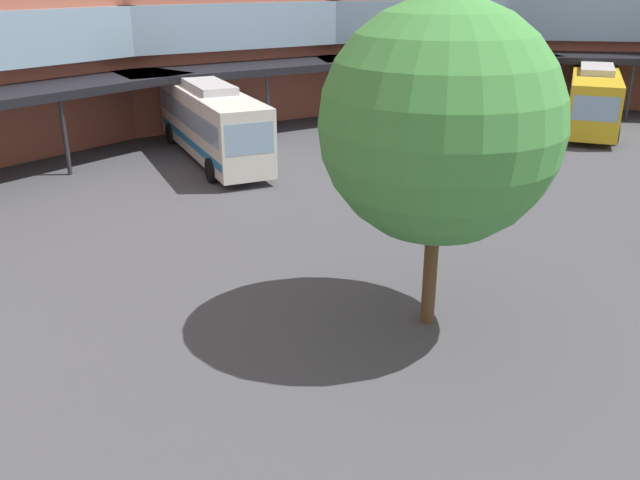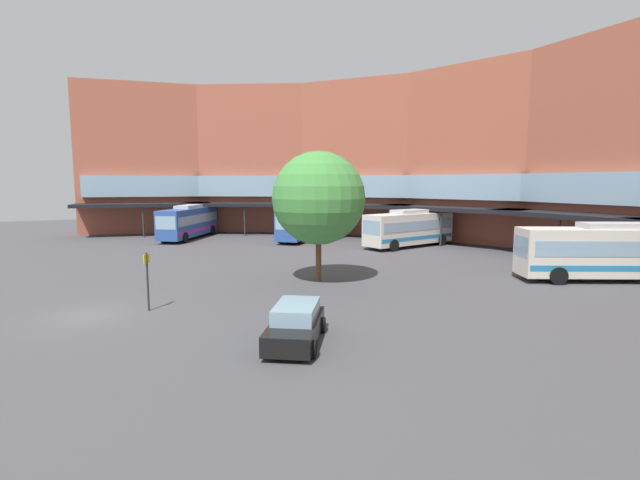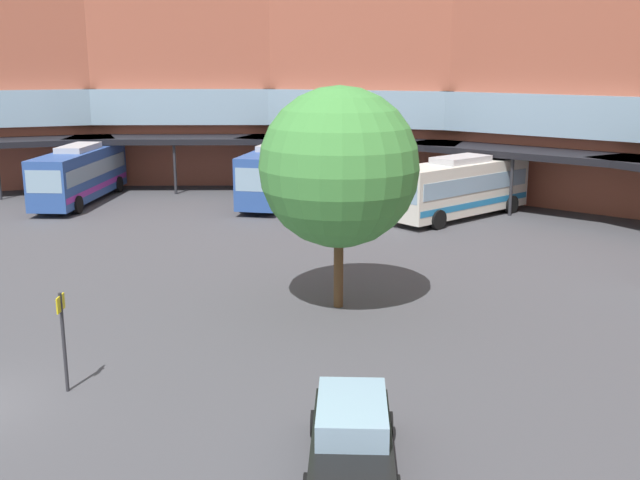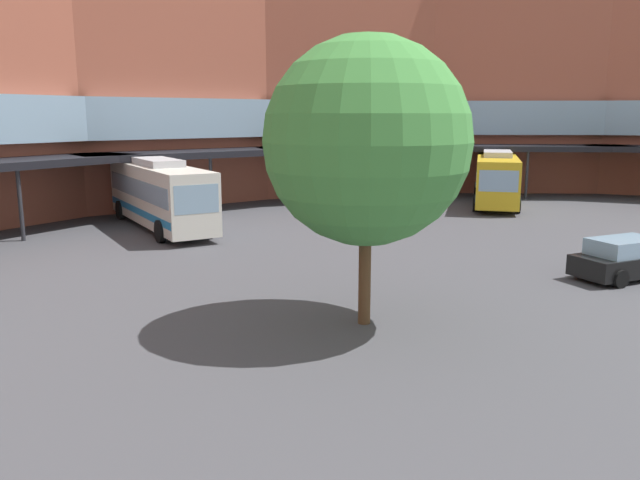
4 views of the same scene
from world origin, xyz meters
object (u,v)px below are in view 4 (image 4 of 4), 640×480
at_px(bus_3, 159,193).
at_px(plaza_tree, 367,142).
at_px(parked_car, 627,259).
at_px(bus_0, 496,177).

relative_size(bus_3, plaza_tree, 1.41).
bearing_deg(bus_3, parked_car, 31.44).
height_order(parked_car, plaza_tree, plaza_tree).
relative_size(bus_0, parked_car, 2.57).
bearing_deg(bus_0, bus_3, -51.31).
relative_size(bus_0, plaza_tree, 1.46).
bearing_deg(parked_car, bus_0, 63.69).
relative_size(bus_3, parked_car, 2.48).
bearing_deg(parked_car, plaza_tree, -177.49).
bearing_deg(plaza_tree, bus_3, 64.06).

